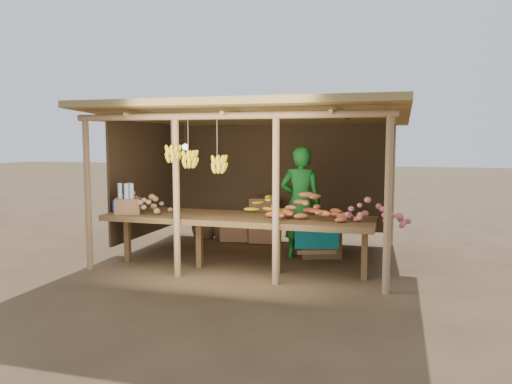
# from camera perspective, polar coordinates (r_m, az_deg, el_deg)

# --- Properties ---
(ground) EXTENTS (60.00, 60.00, 0.00)m
(ground) POSITION_cam_1_polar(r_m,az_deg,el_deg) (8.23, 0.00, -7.29)
(ground) COLOR brown
(ground) RESTS_ON ground
(stall_structure) EXTENTS (4.70, 3.50, 2.43)m
(stall_structure) POSITION_cam_1_polar(r_m,az_deg,el_deg) (8.11, -0.03, 6.23)
(stall_structure) COLOR #A47D54
(stall_structure) RESTS_ON ground
(counter) EXTENTS (3.90, 1.05, 0.80)m
(counter) POSITION_cam_1_polar(r_m,az_deg,el_deg) (7.20, -2.10, -3.21)
(counter) COLOR brown
(counter) RESTS_ON ground
(potato_heap) EXTENTS (0.96, 0.61, 0.36)m
(potato_heap) POSITION_cam_1_polar(r_m,az_deg,el_deg) (7.64, -13.18, -1.00)
(potato_heap) COLOR #99714E
(potato_heap) RESTS_ON counter
(sweet_potato_heap) EXTENTS (1.15, 0.91, 0.36)m
(sweet_potato_heap) POSITION_cam_1_polar(r_m,az_deg,el_deg) (6.97, 5.97, -1.54)
(sweet_potato_heap) COLOR #C75F33
(sweet_potato_heap) RESTS_ON counter
(onion_heap) EXTENTS (1.05, 0.87, 0.36)m
(onion_heap) POSITION_cam_1_polar(r_m,az_deg,el_deg) (6.60, 13.15, -2.07)
(onion_heap) COLOR #C56060
(onion_heap) RESTS_ON counter
(banana_pile) EXTENTS (0.63, 0.44, 0.35)m
(banana_pile) POSITION_cam_1_polar(r_m,az_deg,el_deg) (7.42, 1.19, -1.11)
(banana_pile) COLOR yellow
(banana_pile) RESTS_ON counter
(tomato_basin) EXTENTS (0.42, 0.42, 0.22)m
(tomato_basin) POSITION_cam_1_polar(r_m,az_deg,el_deg) (8.09, -14.70, -1.31)
(tomato_basin) COLOR navy
(tomato_basin) RESTS_ON counter
(bottle_box) EXTENTS (0.45, 0.41, 0.46)m
(bottle_box) POSITION_cam_1_polar(r_m,az_deg,el_deg) (7.61, -14.46, -1.11)
(bottle_box) COLOR brown
(bottle_box) RESTS_ON counter
(vendor) EXTENTS (0.71, 0.53, 1.79)m
(vendor) POSITION_cam_1_polar(r_m,az_deg,el_deg) (8.00, 5.12, -1.17)
(vendor) COLOR #186C23
(vendor) RESTS_ON ground
(tarp_crate) EXTENTS (0.86, 0.79, 0.84)m
(tarp_crate) POSITION_cam_1_polar(r_m,az_deg,el_deg) (8.23, 7.28, -4.90)
(tarp_crate) COLOR brown
(tarp_crate) RESTS_ON ground
(carton_stack) EXTENTS (1.14, 0.49, 0.82)m
(carton_stack) POSITION_cam_1_polar(r_m,az_deg,el_deg) (9.23, -0.19, -3.55)
(carton_stack) COLOR brown
(carton_stack) RESTS_ON ground
(burlap_sacks) EXTENTS (0.91, 0.47, 0.64)m
(burlap_sacks) POSITION_cam_1_polar(r_m,az_deg,el_deg) (9.58, -4.76, -3.73)
(burlap_sacks) COLOR #4B3722
(burlap_sacks) RESTS_ON ground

